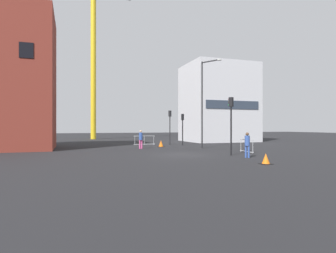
{
  "coord_description": "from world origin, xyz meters",
  "views": [
    {
      "loc": [
        -7.94,
        -20.36,
        2.11
      ],
      "look_at": [
        0.0,
        3.04,
        2.13
      ],
      "focal_mm": 30.85,
      "sensor_mm": 36.0,
      "label": 1
    }
  ],
  "objects_px": {
    "traffic_light_crosswalk": "(183,124)",
    "traffic_light_verge": "(170,122)",
    "streetlamp_tall": "(204,97)",
    "traffic_light_median": "(231,117)",
    "pedestrian_walking": "(141,138)",
    "traffic_cone_striped": "(266,159)",
    "pedestrian_waiting": "(247,143)",
    "traffic_cone_orange": "(161,144)",
    "construction_crane": "(91,38)"
  },
  "relations": [
    {
      "from": "traffic_cone_orange",
      "to": "pedestrian_walking",
      "type": "bearing_deg",
      "value": -143.95
    },
    {
      "from": "traffic_light_verge",
      "to": "streetlamp_tall",
      "type": "bearing_deg",
      "value": -76.91
    },
    {
      "from": "pedestrian_walking",
      "to": "traffic_light_crosswalk",
      "type": "bearing_deg",
      "value": 29.9
    },
    {
      "from": "pedestrian_walking",
      "to": "traffic_cone_striped",
      "type": "distance_m",
      "value": 14.01
    },
    {
      "from": "pedestrian_waiting",
      "to": "traffic_cone_orange",
      "type": "distance_m",
      "value": 12.34
    },
    {
      "from": "traffic_light_verge",
      "to": "pedestrian_waiting",
      "type": "relative_size",
      "value": 2.32
    },
    {
      "from": "streetlamp_tall",
      "to": "traffic_light_verge",
      "type": "distance_m",
      "value": 6.77
    },
    {
      "from": "streetlamp_tall",
      "to": "traffic_light_median",
      "type": "xyz_separation_m",
      "value": [
        -1.26,
        -7.08,
        -2.17
      ]
    },
    {
      "from": "streetlamp_tall",
      "to": "traffic_cone_striped",
      "type": "distance_m",
      "value": 13.14
    },
    {
      "from": "streetlamp_tall",
      "to": "traffic_cone_striped",
      "type": "bearing_deg",
      "value": -99.55
    },
    {
      "from": "traffic_light_crosswalk",
      "to": "traffic_cone_striped",
      "type": "height_order",
      "value": "traffic_light_crosswalk"
    },
    {
      "from": "traffic_light_crosswalk",
      "to": "pedestrian_walking",
      "type": "xyz_separation_m",
      "value": [
        -5.59,
        -3.21,
        -1.38
      ]
    },
    {
      "from": "pedestrian_walking",
      "to": "traffic_cone_orange",
      "type": "relative_size",
      "value": 2.63
    },
    {
      "from": "traffic_light_verge",
      "to": "traffic_light_crosswalk",
      "type": "height_order",
      "value": "traffic_light_verge"
    },
    {
      "from": "traffic_light_median",
      "to": "traffic_light_crosswalk",
      "type": "xyz_separation_m",
      "value": [
        0.75,
        11.59,
        -0.44
      ]
    },
    {
      "from": "construction_crane",
      "to": "traffic_light_crosswalk",
      "type": "xyz_separation_m",
      "value": [
        8.71,
        -20.34,
        -14.71
      ]
    },
    {
      "from": "traffic_light_crosswalk",
      "to": "traffic_light_median",
      "type": "bearing_deg",
      "value": -93.72
    },
    {
      "from": "traffic_light_crosswalk",
      "to": "traffic_light_verge",
      "type": "bearing_deg",
      "value": 119.11
    },
    {
      "from": "traffic_cone_striped",
      "to": "traffic_cone_orange",
      "type": "bearing_deg",
      "value": 95.33
    },
    {
      "from": "construction_crane",
      "to": "traffic_light_crosswalk",
      "type": "bearing_deg",
      "value": -66.82
    },
    {
      "from": "traffic_light_median",
      "to": "traffic_cone_orange",
      "type": "bearing_deg",
      "value": 102.09
    },
    {
      "from": "construction_crane",
      "to": "traffic_cone_orange",
      "type": "relative_size",
      "value": 38.41
    },
    {
      "from": "traffic_light_crosswalk",
      "to": "traffic_cone_striped",
      "type": "distance_m",
      "value": 16.81
    },
    {
      "from": "traffic_cone_orange",
      "to": "traffic_cone_striped",
      "type": "relative_size",
      "value": 1.12
    },
    {
      "from": "streetlamp_tall",
      "to": "pedestrian_waiting",
      "type": "distance_m",
      "value": 9.8
    },
    {
      "from": "traffic_light_median",
      "to": "traffic_light_verge",
      "type": "bearing_deg",
      "value": 90.79
    },
    {
      "from": "traffic_light_crosswalk",
      "to": "traffic_cone_striped",
      "type": "bearing_deg",
      "value": -95.26
    },
    {
      "from": "streetlamp_tall",
      "to": "pedestrian_walking",
      "type": "relative_size",
      "value": 4.81
    },
    {
      "from": "traffic_light_crosswalk",
      "to": "traffic_cone_orange",
      "type": "distance_m",
      "value": 3.85
    },
    {
      "from": "pedestrian_walking",
      "to": "pedestrian_waiting",
      "type": "relative_size",
      "value": 1.03
    },
    {
      "from": "traffic_light_median",
      "to": "traffic_light_verge",
      "type": "xyz_separation_m",
      "value": [
        -0.18,
        13.27,
        -0.17
      ]
    },
    {
      "from": "construction_crane",
      "to": "traffic_cone_orange",
      "type": "bearing_deg",
      "value": -75.11
    },
    {
      "from": "traffic_light_median",
      "to": "pedestrian_walking",
      "type": "distance_m",
      "value": 9.84
    },
    {
      "from": "traffic_cone_orange",
      "to": "traffic_light_verge",
      "type": "bearing_deg",
      "value": 55.82
    },
    {
      "from": "traffic_light_median",
      "to": "traffic_cone_striped",
      "type": "height_order",
      "value": "traffic_light_median"
    },
    {
      "from": "traffic_light_verge",
      "to": "traffic_cone_striped",
      "type": "xyz_separation_m",
      "value": [
        -0.59,
        -18.28,
        -2.41
      ]
    },
    {
      "from": "traffic_light_median",
      "to": "pedestrian_walking",
      "type": "bearing_deg",
      "value": 119.98
    },
    {
      "from": "traffic_light_median",
      "to": "pedestrian_waiting",
      "type": "distance_m",
      "value": 2.59
    },
    {
      "from": "traffic_light_median",
      "to": "pedestrian_walking",
      "type": "xyz_separation_m",
      "value": [
        -4.83,
        8.38,
        -1.82
      ]
    },
    {
      "from": "streetlamp_tall",
      "to": "traffic_cone_orange",
      "type": "height_order",
      "value": "streetlamp_tall"
    },
    {
      "from": "traffic_light_median",
      "to": "pedestrian_waiting",
      "type": "relative_size",
      "value": 2.48
    },
    {
      "from": "traffic_light_crosswalk",
      "to": "traffic_cone_orange",
      "type": "xyz_separation_m",
      "value": [
        -2.96,
        -1.3,
        -2.1
      ]
    },
    {
      "from": "streetlamp_tall",
      "to": "pedestrian_walking",
      "type": "xyz_separation_m",
      "value": [
        -6.09,
        1.3,
        -3.99
      ]
    },
    {
      "from": "construction_crane",
      "to": "streetlamp_tall",
      "type": "bearing_deg",
      "value": -69.66
    },
    {
      "from": "pedestrian_walking",
      "to": "pedestrian_waiting",
      "type": "distance_m",
      "value": 11.34
    },
    {
      "from": "traffic_light_verge",
      "to": "traffic_cone_orange",
      "type": "xyz_separation_m",
      "value": [
        -2.02,
        -2.98,
        -2.37
      ]
    },
    {
      "from": "traffic_light_crosswalk",
      "to": "pedestrian_walking",
      "type": "bearing_deg",
      "value": -150.1
    },
    {
      "from": "pedestrian_waiting",
      "to": "pedestrian_walking",
      "type": "bearing_deg",
      "value": 116.25
    },
    {
      "from": "pedestrian_walking",
      "to": "traffic_cone_striped",
      "type": "xyz_separation_m",
      "value": [
        4.06,
        -13.39,
        -0.76
      ]
    },
    {
      "from": "streetlamp_tall",
      "to": "traffic_light_median",
      "type": "relative_size",
      "value": 2.0
    }
  ]
}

